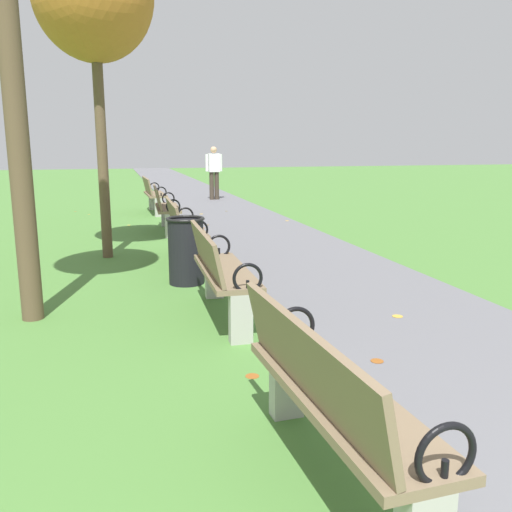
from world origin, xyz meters
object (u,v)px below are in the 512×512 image
object	(u,v)px
park_bench_4	(184,229)
trash_bin	(186,250)
pedestrian_walking	(214,170)
park_bench_3	(220,271)
park_bench_2	(330,397)
park_bench_6	(153,194)
park_bench_5	(165,208)

from	to	relation	value
park_bench_4	trash_bin	bearing A→B (deg)	-96.37
pedestrian_walking	trash_bin	xyz separation A→B (m)	(-2.22, -10.04, -0.50)
park_bench_3	park_bench_4	size ratio (longest dim) A/B	1.00
park_bench_2	park_bench_6	size ratio (longest dim) A/B	1.01
park_bench_4	pedestrian_walking	size ratio (longest dim) A/B	0.99
park_bench_6	trash_bin	xyz separation A→B (m)	(-0.15, -7.26, -0.06)
park_bench_4	park_bench_2	bearing A→B (deg)	-90.00
park_bench_5	park_bench_6	bearing A→B (deg)	90.00
trash_bin	park_bench_6	bearing A→B (deg)	88.84
park_bench_2	trash_bin	distance (m)	4.31
park_bench_5	trash_bin	distance (m)	4.20
park_bench_3	pedestrian_walking	distance (m)	11.70
park_bench_3	park_bench_5	distance (m)	5.66
park_bench_5	park_bench_4	bearing A→B (deg)	-90.00
park_bench_3	trash_bin	size ratio (longest dim) A/B	1.92
park_bench_3	park_bench_5	bearing A→B (deg)	90.00
park_bench_6	pedestrian_walking	distance (m)	3.50
park_bench_3	pedestrian_walking	xyz separation A→B (m)	(2.08, 11.51, 0.44)
park_bench_2	park_bench_4	bearing A→B (deg)	90.00
park_bench_3	park_bench_5	world-z (taller)	same
park_bench_5	pedestrian_walking	distance (m)	6.22
park_bench_6	trash_bin	distance (m)	7.26
trash_bin	park_bench_2	bearing A→B (deg)	-88.04
trash_bin	park_bench_3	bearing A→B (deg)	-84.26
park_bench_3	park_bench_5	size ratio (longest dim) A/B	1.00
park_bench_4	trash_bin	xyz separation A→B (m)	(-0.15, -1.32, -0.06)
park_bench_3	park_bench_4	bearing A→B (deg)	90.00
park_bench_6	park_bench_4	bearing A→B (deg)	-90.00
park_bench_2	pedestrian_walking	distance (m)	14.51
park_bench_3	park_bench_4	distance (m)	2.79
park_bench_5	pedestrian_walking	world-z (taller)	pedestrian_walking
park_bench_2	pedestrian_walking	bearing A→B (deg)	81.76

